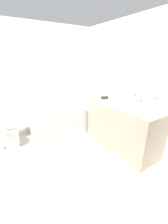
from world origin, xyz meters
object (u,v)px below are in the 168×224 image
Objects in this scene: drinking_glass_0 at (101,95)px; amenity_basket at (105,97)px; drinking_glass_1 at (147,111)px; toilet_paper_roll at (0,147)px; sink_basin at (120,102)px; soap_dish at (146,111)px; toilet at (9,128)px; drinking_glass_2 at (110,98)px; sink_faucet at (128,100)px; water_bottle_0 at (134,102)px; water_bottle_1 at (140,106)px; water_bottle_2 at (154,107)px; bathtub at (68,118)px.

drinking_glass_0 is 0.61× the size of amenity_basket.
drinking_glass_1 is 2.65m from toilet_paper_roll.
sink_basin reaches higher than soap_dish.
toilet is 2.04m from drinking_glass_2.
sink_faucet is at bearing -54.65° from drinking_glass_2.
water_bottle_1 is at bearing -100.87° from water_bottle_0.
drinking_glass_1 is at bearing -140.30° from soap_dish.
water_bottle_1 is 1.00m from drinking_glass_0.
water_bottle_2 reaches higher than amenity_basket.
water_bottle_0 is 0.27m from drinking_glass_1.
sink_faucet is 0.58m from drinking_glass_0.
water_bottle_0 is 0.58m from drinking_glass_2.
drinking_glass_0 is (0.02, 0.55, 0.01)m from sink_basin.
water_bottle_0 is at bearing -89.00° from amenity_basket.
bathtub reaches higher than toilet_paper_roll.
water_bottle_2 is (0.03, -0.32, 0.01)m from water_bottle_0.
drinking_glass_1 is at bearing -112.03° from sink_faucet.
sink_faucet is at bearing -71.12° from drinking_glass_0.
drinking_glass_2 is at bearing 89.60° from water_bottle_0.
bathtub is at bearing 116.06° from sink_basin.
sink_faucet is 1.74× the size of drinking_glass_1.
water_bottle_2 reaches higher than sink_basin.
toilet is 2.00× the size of sink_basin.
toilet_paper_roll is (-1.97, 0.63, -0.81)m from amenity_basket.
sink_faucet is 1.78× the size of drinking_glass_0.
bathtub is 1.46m from toilet_paper_roll.
water_bottle_1 is 1.80× the size of drinking_glass_2.
toilet_paper_roll is at bearing 140.65° from water_bottle_2.
bathtub is 1.82m from drinking_glass_1.
water_bottle_0 is at bearing -90.47° from drinking_glass_0.
sink_faucet is at bearing 56.56° from toilet.
amenity_basket is (-0.01, 0.71, -0.09)m from water_bottle_0.
drinking_glass_2 is at bearing -56.19° from bathtub.
water_bottle_0 is 2.71× the size of drinking_glass_1.
soap_dish is at bearing -69.41° from bathtub.
water_bottle_2 reaches higher than sink_faucet.
water_bottle_2 is 2.90× the size of drinking_glass_1.
drinking_glass_2 reaches higher than sink_basin.
toilet_paper_roll is (-1.96, 1.47, -0.87)m from water_bottle_1.
drinking_glass_0 is at bearing 89.38° from drinking_glass_2.
water_bottle_1 is 0.12m from soap_dish.
drinking_glass_2 reaches higher than amenity_basket.
sink_faucet reaches higher than toilet_paper_roll.
toilet is 8.39× the size of drinking_glass_0.
water_bottle_0 is 1.68× the size of amenity_basket.
drinking_glass_1 is at bearing -92.44° from drinking_glass_2.
amenity_basket is at bearing -97.45° from drinking_glass_0.
water_bottle_0 is 0.32m from water_bottle_2.
toilet_paper_roll is at bearing 162.39° from amenity_basket.
drinking_glass_1 is at bearing -97.01° from water_bottle_0.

